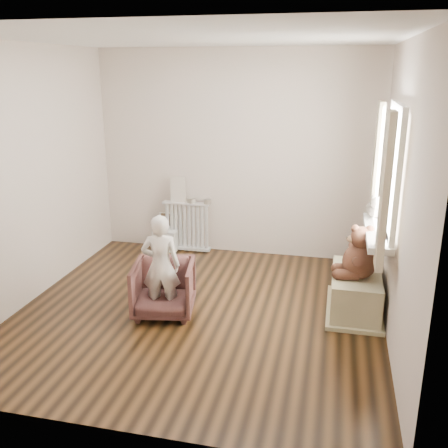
% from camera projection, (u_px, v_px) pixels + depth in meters
% --- Properties ---
extents(floor, '(3.60, 3.60, 0.01)m').
position_uv_depth(floor, '(200.00, 311.00, 5.04)').
color(floor, black).
rests_on(floor, ground).
extents(ceiling, '(3.60, 3.60, 0.01)m').
position_uv_depth(ceiling, '(195.00, 38.00, 4.26)').
color(ceiling, white).
rests_on(ceiling, ground).
extents(back_wall, '(3.60, 0.02, 2.60)m').
position_uv_depth(back_wall, '(236.00, 155.00, 6.32)').
color(back_wall, beige).
rests_on(back_wall, ground).
extents(front_wall, '(3.60, 0.02, 2.60)m').
position_uv_depth(front_wall, '(115.00, 252.00, 2.98)').
color(front_wall, beige).
rests_on(front_wall, ground).
extents(left_wall, '(0.02, 3.60, 2.60)m').
position_uv_depth(left_wall, '(26.00, 177.00, 5.03)').
color(left_wall, beige).
rests_on(left_wall, ground).
extents(right_wall, '(0.02, 3.60, 2.60)m').
position_uv_depth(right_wall, '(400.00, 196.00, 4.27)').
color(right_wall, beige).
rests_on(right_wall, ground).
extents(window, '(0.03, 0.90, 1.10)m').
position_uv_depth(window, '(394.00, 172.00, 4.51)').
color(window, white).
rests_on(window, right_wall).
extents(window_sill, '(0.22, 1.10, 0.06)m').
position_uv_depth(window_sill, '(377.00, 232.00, 4.70)').
color(window_sill, silver).
rests_on(window_sill, right_wall).
extents(curtain_left, '(0.06, 0.26, 1.30)m').
position_uv_depth(curtain_left, '(385.00, 193.00, 4.02)').
color(curtain_left, '#C2B592').
rests_on(curtain_left, right_wall).
extents(curtain_right, '(0.06, 0.26, 1.30)m').
position_uv_depth(curtain_right, '(376.00, 167.00, 5.08)').
color(curtain_right, '#C2B592').
rests_on(curtain_right, right_wall).
extents(radiator, '(0.63, 0.12, 0.67)m').
position_uv_depth(radiator, '(187.00, 223.00, 6.62)').
color(radiator, silver).
rests_on(radiator, floor).
extents(paper_doll, '(0.20, 0.02, 0.34)m').
position_uv_depth(paper_doll, '(178.00, 189.00, 6.51)').
color(paper_doll, beige).
rests_on(paper_doll, radiator).
extents(tin_a, '(0.11, 0.11, 0.07)m').
position_uv_depth(tin_a, '(191.00, 200.00, 6.51)').
color(tin_a, '#A59E8C').
rests_on(tin_a, radiator).
extents(tin_b, '(0.10, 0.10, 0.06)m').
position_uv_depth(tin_b, '(208.00, 202.00, 6.47)').
color(tin_b, '#A59E8C').
rests_on(tin_b, radiator).
extents(toy_vanity, '(0.32, 0.23, 0.50)m').
position_uv_depth(toy_vanity, '(166.00, 230.00, 6.69)').
color(toy_vanity, silver).
rests_on(toy_vanity, floor).
extents(armchair, '(0.68, 0.69, 0.54)m').
position_uv_depth(armchair, '(164.00, 288.00, 4.92)').
color(armchair, '#522D29').
rests_on(armchair, floor).
extents(child, '(0.41, 0.31, 1.02)m').
position_uv_depth(child, '(161.00, 266.00, 4.80)').
color(child, white).
rests_on(child, armchair).
extents(toy_bench, '(0.47, 0.88, 0.42)m').
position_uv_depth(toy_bench, '(355.00, 293.00, 4.99)').
color(toy_bench, '#BCB68A').
rests_on(toy_bench, floor).
extents(teddy_bear, '(0.45, 0.36, 0.52)m').
position_uv_depth(teddy_bear, '(360.00, 253.00, 4.75)').
color(teddy_bear, '#391E13').
rests_on(teddy_bear, toy_bench).
extents(plush_cat, '(0.22, 0.31, 0.25)m').
position_uv_depth(plush_cat, '(375.00, 208.00, 5.04)').
color(plush_cat, slate).
rests_on(plush_cat, window_sill).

